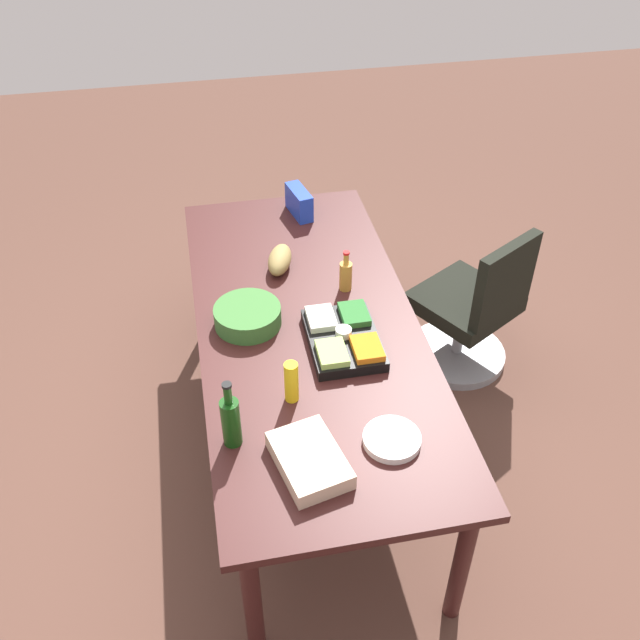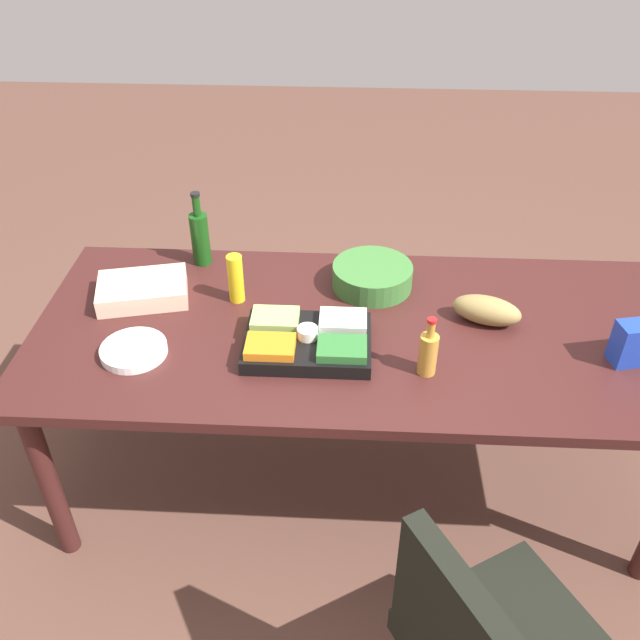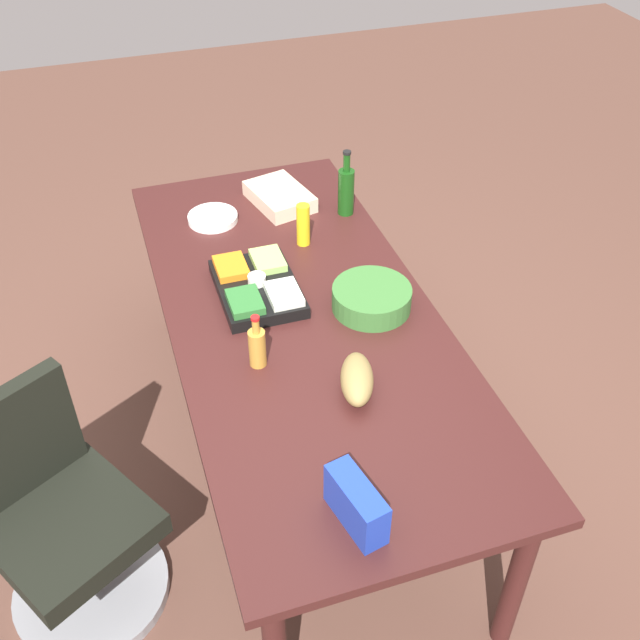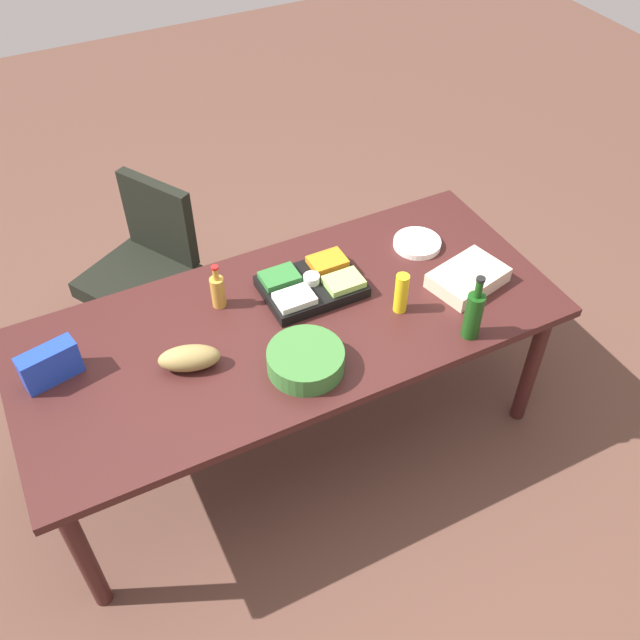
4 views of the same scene
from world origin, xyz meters
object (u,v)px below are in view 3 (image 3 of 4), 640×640
object	(u,v)px
veggie_tray	(257,286)
mustard_bottle	(303,225)
office_chair	(66,531)
salad_bowl	(372,298)
conference_table	(301,327)
sheet_cake	(280,197)
paper_plate_stack	(213,218)
chip_bag_blue	(356,504)
dressing_bottle	(257,346)
wine_bottle	(346,190)
bread_loaf	(357,379)

from	to	relation	value
veggie_tray	mustard_bottle	world-z (taller)	mustard_bottle
office_chair	salad_bowl	xyz separation A→B (m)	(-0.34, 1.24, 0.47)
conference_table	sheet_cake	xyz separation A→B (m)	(-0.79, 0.14, 0.11)
conference_table	paper_plate_stack	xyz separation A→B (m)	(-0.74, -0.18, 0.09)
mustard_bottle	sheet_cake	bearing A→B (deg)	-178.90
chip_bag_blue	sheet_cake	bearing A→B (deg)	171.31
office_chair	salad_bowl	size ratio (longest dim) A/B	2.96
paper_plate_stack	dressing_bottle	distance (m)	0.97
salad_bowl	mustard_bottle	distance (m)	0.51
office_chair	chip_bag_blue	xyz separation A→B (m)	(0.55, 0.85, 0.50)
mustard_bottle	wine_bottle	distance (m)	0.31
chip_bag_blue	bread_loaf	xyz separation A→B (m)	(-0.48, 0.18, -0.02)
office_chair	mustard_bottle	bearing A→B (deg)	126.60
conference_table	office_chair	xyz separation A→B (m)	(0.39, -0.98, -0.35)
office_chair	bread_loaf	bearing A→B (deg)	86.66
veggie_tray	mustard_bottle	distance (m)	0.39
conference_table	bread_loaf	distance (m)	0.47
salad_bowl	chip_bag_blue	bearing A→B (deg)	-23.74
veggie_tray	conference_table	bearing A→B (deg)	37.34
chip_bag_blue	veggie_tray	world-z (taller)	chip_bag_blue
veggie_tray	wine_bottle	distance (m)	0.70
office_chair	bread_loaf	size ratio (longest dim) A/B	3.71
conference_table	dressing_bottle	size ratio (longest dim) A/B	10.74
veggie_tray	dressing_bottle	distance (m)	0.40
salad_bowl	bread_loaf	bearing A→B (deg)	-27.42
bread_loaf	sheet_cake	xyz separation A→B (m)	(-1.24, 0.08, -0.02)
wine_bottle	salad_bowl	bearing A→B (deg)	-11.41
mustard_bottle	sheet_cake	world-z (taller)	mustard_bottle
conference_table	paper_plate_stack	distance (m)	0.77
conference_table	veggie_tray	xyz separation A→B (m)	(-0.17, -0.13, 0.11)
wine_bottle	dressing_bottle	world-z (taller)	wine_bottle
chip_bag_blue	mustard_bottle	size ratio (longest dim) A/B	1.18
salad_bowl	veggie_tray	bearing A→B (deg)	-119.19
dressing_bottle	veggie_tray	bearing A→B (deg)	165.92
office_chair	dressing_bottle	bearing A→B (deg)	102.50
office_chair	dressing_bottle	size ratio (longest dim) A/B	4.21
sheet_cake	veggie_tray	bearing A→B (deg)	-22.98
veggie_tray	bread_loaf	distance (m)	0.64
chip_bag_blue	salad_bowl	world-z (taller)	chip_bag_blue
office_chair	dressing_bottle	world-z (taller)	dressing_bottle
chip_bag_blue	conference_table	bearing A→B (deg)	172.43
conference_table	veggie_tray	size ratio (longest dim) A/B	5.39
conference_table	salad_bowl	bearing A→B (deg)	78.77
bread_loaf	wine_bottle	bearing A→B (deg)	162.29
chip_bag_blue	salad_bowl	xyz separation A→B (m)	(-0.88, 0.39, -0.03)
sheet_cake	dressing_bottle	world-z (taller)	dressing_bottle
office_chair	bread_loaf	distance (m)	1.14
paper_plate_stack	wine_bottle	xyz separation A→B (m)	(0.12, 0.58, 0.10)
conference_table	bread_loaf	xyz separation A→B (m)	(0.45, 0.06, 0.12)
paper_plate_stack	salad_bowl	bearing A→B (deg)	29.46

